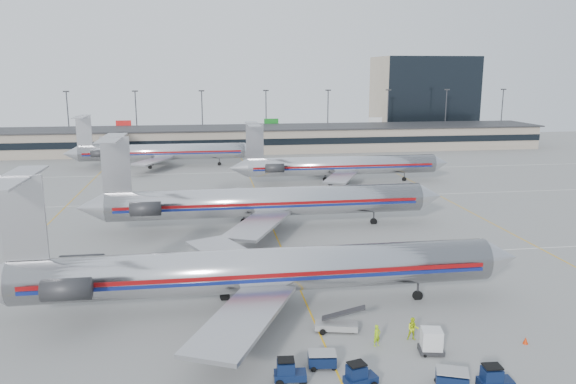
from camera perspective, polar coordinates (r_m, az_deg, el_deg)
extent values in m
plane|color=gray|center=(52.79, 1.50, -10.48)|extent=(260.00, 260.00, 0.00)
cube|color=silver|center=(62.02, -0.11, -6.96)|extent=(160.00, 0.15, 0.02)
cube|color=gray|center=(147.25, -5.12, 5.33)|extent=(160.00, 16.00, 6.00)
cube|color=black|center=(139.20, -4.92, 5.03)|extent=(160.00, 0.20, 1.60)
cube|color=#2D2D30|center=(146.92, -5.15, 6.53)|extent=(162.00, 17.00, 0.30)
cylinder|color=#38383D|center=(164.59, -21.41, 6.84)|extent=(0.30, 0.30, 15.00)
cube|color=#2D2D30|center=(164.17, -21.62, 9.48)|extent=(1.60, 0.40, 0.35)
cylinder|color=#38383D|center=(161.55, -15.14, 7.17)|extent=(0.30, 0.30, 15.00)
cube|color=#2D2D30|center=(161.13, -15.29, 9.86)|extent=(1.60, 0.40, 0.35)
cylinder|color=#38383D|center=(160.49, -8.69, 7.41)|extent=(0.30, 0.30, 15.00)
cube|color=#2D2D30|center=(160.07, -8.78, 10.13)|extent=(1.60, 0.40, 0.35)
cylinder|color=#38383D|center=(161.45, -2.24, 7.57)|extent=(0.30, 0.30, 15.00)
cube|color=#2D2D30|center=(161.02, -2.26, 10.27)|extent=(1.60, 0.40, 0.35)
cylinder|color=#38383D|center=(164.38, 4.06, 7.63)|extent=(0.30, 0.30, 15.00)
cube|color=#2D2D30|center=(163.96, 4.10, 10.28)|extent=(1.60, 0.40, 0.35)
cylinder|color=#38383D|center=(169.19, 10.08, 7.60)|extent=(0.30, 0.30, 15.00)
cube|color=#2D2D30|center=(168.78, 10.18, 10.17)|extent=(1.60, 0.40, 0.35)
cylinder|color=#38383D|center=(175.71, 15.70, 7.50)|extent=(0.30, 0.30, 15.00)
cube|color=#2D2D30|center=(175.32, 15.85, 9.98)|extent=(1.60, 0.40, 0.35)
cylinder|color=#38383D|center=(183.78, 20.88, 7.35)|extent=(0.30, 0.30, 15.00)
cube|color=#2D2D30|center=(183.40, 21.06, 9.71)|extent=(1.60, 0.40, 0.35)
cube|color=tan|center=(189.75, 13.53, 9.44)|extent=(30.00, 20.00, 25.00)
cylinder|color=silver|center=(48.77, -2.78, -7.94)|extent=(40.84, 3.78, 3.78)
cone|color=silver|center=(55.32, 20.73, -6.28)|extent=(3.27, 3.78, 3.78)
cube|color=maroon|center=(46.94, -2.55, -8.55)|extent=(38.80, 0.05, 0.36)
cube|color=navy|center=(47.09, -2.55, -9.01)|extent=(38.80, 0.05, 0.29)
cube|color=#AEAEB3|center=(55.70, -5.62, -6.51)|extent=(9.50, 13.84, 0.33)
cube|color=#AEAEB3|center=(42.41, -4.59, -12.64)|extent=(9.50, 13.84, 0.33)
cube|color=#AEAEB3|center=(49.17, -25.35, -2.42)|extent=(3.47, 0.26, 6.94)
cube|color=#AEAEB3|center=(48.61, -26.04, 1.31)|extent=(2.45, 10.72, 0.18)
cylinder|color=#2D2D30|center=(52.36, -20.17, -6.92)|extent=(3.68, 1.74, 1.74)
cylinder|color=#2D2D30|center=(47.01, -21.57, -9.20)|extent=(3.68, 1.74, 1.74)
cylinder|color=#2D2D30|center=(52.99, 13.05, -9.74)|extent=(0.20, 0.20, 1.68)
cylinder|color=#2D2D30|center=(47.35, -6.22, -12.20)|extent=(0.20, 0.20, 1.68)
cylinder|color=#2D2D30|center=(51.85, -6.45, -9.98)|extent=(0.20, 0.20, 1.68)
cylinder|color=black|center=(53.17, 13.02, -10.22)|extent=(0.92, 0.31, 0.92)
cylinder|color=silver|center=(73.55, -2.01, -1.00)|extent=(41.12, 3.80, 3.80)
cone|color=silver|center=(79.11, 14.18, -0.43)|extent=(3.29, 3.80, 3.80)
cone|color=#AEAEB3|center=(74.52, -19.40, -1.52)|extent=(3.70, 3.80, 3.80)
cube|color=maroon|center=(71.67, -1.84, -1.22)|extent=(39.07, 0.05, 0.36)
cube|color=navy|center=(71.76, -1.84, -1.54)|extent=(39.07, 0.05, 0.29)
cube|color=#AEAEB3|center=(80.58, -4.04, -0.61)|extent=(9.56, 13.94, 0.33)
cube|color=#AEAEB3|center=(66.66, -3.06, -3.31)|extent=(9.56, 13.94, 0.33)
cube|color=#AEAEB3|center=(72.91, -17.08, 2.68)|extent=(3.50, 0.26, 6.99)
cube|color=#AEAEB3|center=(72.52, -17.48, 5.23)|extent=(2.47, 10.79, 0.19)
cylinder|color=#2D2D30|center=(76.26, -13.86, -0.64)|extent=(3.70, 1.75, 1.75)
cylinder|color=#2D2D30|center=(70.58, -14.28, -1.68)|extent=(3.70, 1.75, 1.75)
cylinder|color=#2D2D30|center=(77.12, 8.70, -2.62)|extent=(0.21, 0.21, 1.70)
cylinder|color=#2D2D30|center=(71.58, -4.23, -3.67)|extent=(0.21, 0.21, 1.70)
cylinder|color=#2D2D30|center=(76.33, -4.51, -2.67)|extent=(0.21, 0.21, 1.70)
cylinder|color=black|center=(77.24, 8.69, -2.97)|extent=(0.93, 0.31, 0.93)
cylinder|color=silver|center=(104.65, 5.55, 2.70)|extent=(35.33, 3.44, 3.44)
cone|color=silver|center=(110.83, 15.22, 2.85)|extent=(2.98, 3.44, 3.44)
cone|color=#AEAEB3|center=(101.75, -5.08, 2.44)|extent=(3.35, 3.44, 3.44)
cube|color=maroon|center=(102.97, 5.79, 2.62)|extent=(33.56, 0.05, 0.33)
cube|color=navy|center=(103.03, 5.78, 2.41)|extent=(33.56, 0.05, 0.26)
cube|color=#AEAEB3|center=(110.63, 3.80, 2.75)|extent=(8.65, 12.60, 0.30)
cube|color=#AEAEB3|center=(98.15, 5.40, 1.52)|extent=(8.65, 12.60, 0.30)
cube|color=#AEAEB3|center=(101.27, -3.40, 5.21)|extent=(3.16, 0.23, 6.32)
cube|color=#AEAEB3|center=(100.93, -3.58, 6.88)|extent=(2.23, 9.76, 0.17)
cylinder|color=#2D2D30|center=(104.85, -1.72, 2.92)|extent=(3.35, 1.58, 1.58)
cylinder|color=#2D2D30|center=(99.66, -1.36, 2.44)|extent=(3.35, 1.58, 1.58)
cylinder|color=#2D2D30|center=(108.61, 11.73, 1.51)|extent=(0.19, 0.19, 1.53)
cylinder|color=#2D2D30|center=(102.31, 4.31, 1.09)|extent=(0.19, 0.19, 1.53)
cylinder|color=#2D2D30|center=(106.59, 3.78, 1.54)|extent=(0.19, 0.19, 1.53)
cylinder|color=black|center=(108.69, 11.72, 1.28)|extent=(0.84, 0.28, 0.84)
cylinder|color=silver|center=(124.98, -12.55, 3.99)|extent=(35.21, 3.43, 3.43)
cone|color=silver|center=(125.06, -3.78, 4.26)|extent=(2.97, 3.43, 3.43)
cone|color=#AEAEB3|center=(127.81, -21.21, 3.64)|extent=(3.34, 3.43, 3.43)
cube|color=maroon|center=(123.25, -12.61, 3.95)|extent=(33.45, 0.05, 0.32)
cube|color=navy|center=(123.30, -12.60, 3.78)|extent=(33.45, 0.05, 0.26)
cube|color=#AEAEB3|center=(131.65, -13.15, 3.96)|extent=(8.62, 12.56, 0.30)
cube|color=#AEAEB3|center=(118.86, -13.63, 3.08)|extent=(8.62, 12.56, 0.30)
cube|color=#AEAEB3|center=(126.61, -20.03, 5.87)|extent=(3.15, 0.23, 6.30)
cube|color=#AEAEB3|center=(126.42, -20.25, 7.20)|extent=(2.22, 9.73, 0.17)
cylinder|color=#2D2D30|center=(129.11, -18.24, 4.05)|extent=(3.34, 1.58, 1.58)
cylinder|color=#2D2D30|center=(123.96, -18.64, 3.71)|extent=(3.34, 1.58, 1.58)
cylinder|color=#2D2D30|center=(125.05, -6.98, 3.05)|extent=(0.19, 0.19, 1.53)
cylinder|color=#2D2D30|center=(123.38, -13.86, 2.66)|extent=(0.19, 0.19, 1.53)
cylinder|color=#2D2D30|center=(127.75, -13.68, 2.99)|extent=(0.19, 0.19, 1.53)
cylinder|color=black|center=(125.12, -6.98, 2.85)|extent=(0.83, 0.28, 0.83)
cube|color=#0A1738|center=(39.21, 0.22, -18.13)|extent=(2.22, 1.23, 0.49)
cube|color=#0A1738|center=(38.88, -0.23, -17.42)|extent=(1.24, 1.06, 0.88)
cube|color=black|center=(38.59, -0.23, -16.66)|extent=(1.19, 1.01, 0.08)
cylinder|color=black|center=(39.86, 1.27, -18.02)|extent=(0.55, 0.18, 0.55)
cylinder|color=black|center=(39.04, 1.53, -18.73)|extent=(0.55, 0.18, 0.55)
cylinder|color=black|center=(39.66, -1.06, -18.19)|extent=(0.55, 0.18, 0.55)
cylinder|color=black|center=(38.83, -0.87, -18.91)|extent=(0.55, 0.18, 0.55)
cube|color=#0A1738|center=(39.05, 7.39, -18.37)|extent=(2.34, 1.56, 0.49)
cube|color=#0A1738|center=(38.69, 6.98, -17.68)|extent=(1.37, 1.23, 0.88)
cube|color=black|center=(38.40, 7.00, -16.92)|extent=(1.31, 1.17, 0.08)
cylinder|color=black|center=(39.78, 8.32, -18.22)|extent=(0.55, 0.18, 0.55)
cylinder|color=black|center=(39.40, 6.03, -18.48)|extent=(0.55, 0.18, 0.55)
cube|color=#0A1738|center=(40.68, 20.32, -17.72)|extent=(2.26, 1.22, 0.50)
cube|color=#0A1738|center=(40.25, 19.99, -17.05)|extent=(1.26, 1.07, 0.90)
cube|color=black|center=(39.97, 20.06, -16.29)|extent=(1.20, 1.01, 0.08)
cylinder|color=black|center=(41.55, 20.97, -17.53)|extent=(0.56, 0.18, 0.56)
cylinder|color=black|center=(40.84, 18.90, -17.92)|extent=(0.56, 0.18, 0.56)
cube|color=#0A1738|center=(41.05, 3.48, -16.62)|extent=(2.09, 1.56, 0.72)
cube|color=gray|center=(40.81, 3.49, -15.99)|extent=(2.09, 1.56, 0.06)
cylinder|color=black|center=(41.85, 4.31, -16.62)|extent=(0.37, 0.14, 0.37)
cylinder|color=black|center=(40.90, 4.67, -17.37)|extent=(0.37, 0.14, 0.37)
cylinder|color=black|center=(41.59, 2.30, -16.79)|extent=(0.37, 0.14, 0.37)
cylinder|color=black|center=(40.63, 2.61, -17.55)|extent=(0.37, 0.14, 0.37)
cube|color=#0A1738|center=(40.22, 16.32, -17.73)|extent=(2.42, 2.04, 0.76)
cube|color=gray|center=(39.96, 16.37, -17.05)|extent=(2.42, 2.04, 0.06)
cylinder|color=black|center=(41.17, 16.93, -17.66)|extent=(0.39, 0.15, 0.39)
cylinder|color=black|center=(40.60, 14.90, -17.99)|extent=(0.39, 0.15, 0.39)
cube|color=#2D2D30|center=(44.17, 14.31, -15.27)|extent=(2.01, 1.78, 0.29)
cube|color=silver|center=(43.78, 14.37, -14.25)|extent=(1.71, 1.63, 1.46)
cylinder|color=black|center=(44.95, 14.84, -14.97)|extent=(0.23, 0.12, 0.23)
cylinder|color=black|center=(44.01, 15.46, -15.63)|extent=(0.23, 0.12, 0.23)
cylinder|color=black|center=(44.46, 13.16, -15.20)|extent=(0.23, 0.12, 0.23)
cylinder|color=black|center=(43.51, 13.75, -15.87)|extent=(0.23, 0.12, 0.23)
cube|color=gray|center=(46.15, 4.93, -13.42)|extent=(3.59, 1.99, 0.47)
cube|color=#2D2D30|center=(45.82, 5.66, -12.13)|extent=(3.55, 1.63, 1.22)
cylinder|color=black|center=(46.97, 6.28, -13.23)|extent=(0.47, 0.15, 0.47)
cylinder|color=black|center=(46.06, 6.61, -13.77)|extent=(0.47, 0.15, 0.47)
cylinder|color=black|center=(46.44, 3.26, -13.48)|extent=(0.47, 0.15, 0.47)
cylinder|color=black|center=(45.53, 3.53, -14.03)|extent=(0.47, 0.15, 0.47)
imported|color=#93C612|center=(44.10, 9.02, -14.20)|extent=(0.72, 0.61, 1.68)
imported|color=#C5E315|center=(45.46, 12.57, -13.42)|extent=(1.03, 0.89, 1.82)
cone|color=red|center=(47.70, 22.99, -13.72)|extent=(0.49, 0.49, 0.55)
cone|color=red|center=(43.50, -6.47, -15.37)|extent=(0.49, 0.49, 0.53)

